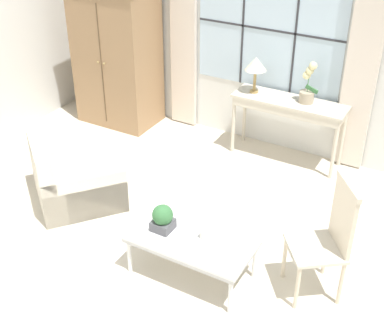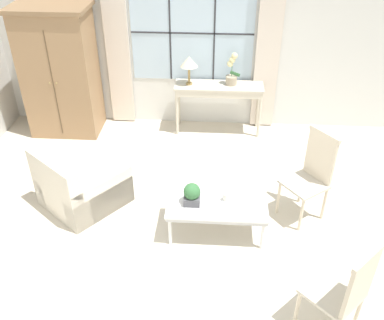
{
  "view_description": "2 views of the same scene",
  "coord_description": "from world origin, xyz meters",
  "views": [
    {
      "loc": [
        2.27,
        -2.85,
        3.44
      ],
      "look_at": [
        0.23,
        0.75,
        0.94
      ],
      "focal_mm": 50.0,
      "sensor_mm": 36.0,
      "label": 1
    },
    {
      "loc": [
        0.42,
        -3.38,
        3.48
      ],
      "look_at": [
        0.17,
        0.43,
        0.93
      ],
      "focal_mm": 40.0,
      "sensor_mm": 36.0,
      "label": 2
    }
  ],
  "objects": [
    {
      "name": "potted_plant_small",
      "position": [
        0.17,
        0.32,
        0.55
      ],
      "size": [
        0.19,
        0.19,
        0.25
      ],
      "color": "#4C4C51",
      "rests_on": "coffee_table"
    },
    {
      "name": "console_table",
      "position": [
        0.43,
        2.73,
        0.7
      ],
      "size": [
        1.36,
        0.41,
        0.79
      ],
      "color": "beige",
      "rests_on": "ground_plane"
    },
    {
      "name": "armoire",
      "position": [
        -1.98,
        2.61,
        0.99
      ],
      "size": [
        1.12,
        0.74,
        1.98
      ],
      "color": "#93704C",
      "rests_on": "ground_plane"
    },
    {
      "name": "potted_orchid",
      "position": [
        0.62,
        2.77,
        0.99
      ],
      "size": [
        0.22,
        0.17,
        0.5
      ],
      "color": "tan",
      "rests_on": "console_table"
    },
    {
      "name": "side_chair_wooden",
      "position": [
        1.55,
        0.75,
        0.62
      ],
      "size": [
        0.62,
        0.62,
        1.11
      ],
      "color": "beige",
      "rests_on": "ground_plane"
    },
    {
      "name": "pillar_candle",
      "position": [
        0.56,
        0.39,
        0.47
      ],
      "size": [
        0.12,
        0.12,
        0.11
      ],
      "color": "silver",
      "rests_on": "coffee_table"
    },
    {
      "name": "table_lamp",
      "position": [
        -0.03,
        2.73,
        1.14
      ],
      "size": [
        0.26,
        0.26,
        0.45
      ],
      "color": "#9E7F47",
      "rests_on": "console_table"
    },
    {
      "name": "ground_plane",
      "position": [
        0.0,
        0.0,
        0.0
      ],
      "size": [
        14.0,
        14.0,
        0.0
      ],
      "primitive_type": "plane",
      "color": "beige"
    },
    {
      "name": "coffee_table",
      "position": [
        0.45,
        0.35,
        0.38
      ],
      "size": [
        1.12,
        0.6,
        0.43
      ],
      "color": "silver",
      "rests_on": "ground_plane"
    },
    {
      "name": "armchair_upholstered",
      "position": [
        -1.23,
        0.75,
        0.26
      ],
      "size": [
        1.22,
        1.22,
        0.8
      ],
      "color": "beige",
      "rests_on": "ground_plane"
    },
    {
      "name": "wall_back_windowed",
      "position": [
        0.0,
        3.02,
        1.39
      ],
      "size": [
        7.2,
        0.14,
        2.8
      ],
      "color": "silver",
      "rests_on": "ground_plane"
    }
  ]
}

